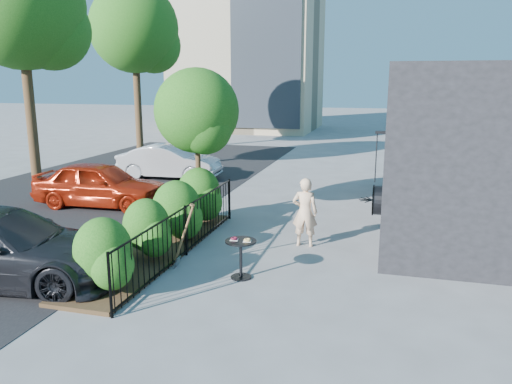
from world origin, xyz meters
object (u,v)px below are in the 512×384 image
(street_tree_near, at_px, (22,13))
(street_tree_far, at_px, (135,34))
(patio_tree, at_px, (199,116))
(cafe_table, at_px, (241,252))
(woman, at_px, (305,212))
(car_silver, at_px, (169,162))
(car_red, at_px, (100,184))
(shovel, at_px, (183,239))

(street_tree_near, height_order, street_tree_far, same)
(patio_tree, height_order, street_tree_near, street_tree_near)
(cafe_table, bearing_deg, street_tree_near, 145.38)
(cafe_table, xyz_separation_m, woman, (0.84, 2.19, 0.27))
(patio_tree, xyz_separation_m, cafe_table, (2.23, -3.66, -2.25))
(street_tree_far, xyz_separation_m, car_silver, (4.46, -6.14, -5.28))
(street_tree_far, distance_m, woman, 17.40)
(car_silver, bearing_deg, cafe_table, -150.37)
(patio_tree, relative_size, car_silver, 1.02)
(cafe_table, bearing_deg, car_red, 143.12)
(street_tree_near, distance_m, woman, 12.81)
(woman, distance_m, car_silver, 9.08)
(street_tree_far, bearing_deg, car_silver, -54.02)
(street_tree_far, xyz_separation_m, car_red, (4.32, -10.65, -5.25))
(street_tree_far, relative_size, car_silver, 2.14)
(car_red, bearing_deg, cafe_table, -128.98)
(car_red, bearing_deg, woman, -109.46)
(street_tree_far, distance_m, cafe_table, 18.67)
(shovel, bearing_deg, car_silver, 116.32)
(street_tree_far, bearing_deg, woman, -49.61)
(woman, distance_m, shovel, 2.91)
(patio_tree, bearing_deg, car_silver, 122.65)
(cafe_table, distance_m, woman, 2.36)
(street_tree_near, height_order, car_red, street_tree_near)
(street_tree_far, xyz_separation_m, cafe_table, (9.93, -14.86, -5.40))
(street_tree_far, relative_size, shovel, 6.03)
(patio_tree, height_order, shovel, patio_tree)
(patio_tree, relative_size, street_tree_near, 0.48)
(patio_tree, bearing_deg, street_tree_near, 157.43)
(patio_tree, height_order, car_silver, patio_tree)
(cafe_table, bearing_deg, woman, 69.09)
(street_tree_near, xyz_separation_m, woman, (10.77, -4.66, -5.13))
(car_red, relative_size, car_silver, 1.01)
(patio_tree, bearing_deg, woman, -25.46)
(shovel, distance_m, car_red, 5.94)
(street_tree_near, bearing_deg, woman, -23.41)
(car_silver, bearing_deg, street_tree_far, 33.48)
(cafe_table, bearing_deg, patio_tree, 121.40)
(street_tree_far, xyz_separation_m, shovel, (8.68, -14.68, -5.32))
(woman, bearing_deg, car_silver, -47.93)
(street_tree_near, xyz_separation_m, car_red, (4.32, -2.65, -5.25))
(street_tree_near, relative_size, car_red, 2.11)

